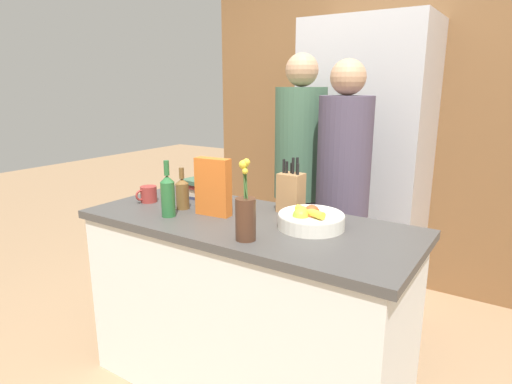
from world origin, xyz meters
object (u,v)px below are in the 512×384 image
object	(u,v)px
coffee_mug	(148,194)
book_stack	(200,188)
cereal_box	(213,187)
bottle_wine	(221,188)
person_in_blue	(343,190)
refrigerator	(364,164)
knife_block	(291,192)
bottle_oil	(182,193)
person_at_sink	(299,175)
fruit_bowl	(311,219)
flower_vase	(246,214)
bottle_vinegar	(168,195)

from	to	relation	value
coffee_mug	book_stack	world-z (taller)	book_stack
cereal_box	bottle_wine	size ratio (longest dim) A/B	1.17
cereal_box	person_in_blue	distance (m)	0.81
refrigerator	knife_block	size ratio (longest dim) A/B	7.08
bottle_oil	person_at_sink	xyz separation A→B (m)	(0.26, 0.83, -0.02)
refrigerator	bottle_wine	xyz separation A→B (m)	(-0.36, -1.25, 0.02)
refrigerator	coffee_mug	world-z (taller)	refrigerator
refrigerator	bottle_oil	size ratio (longest dim) A/B	9.09
book_stack	fruit_bowl	bearing A→B (deg)	-11.06
fruit_bowl	flower_vase	bearing A→B (deg)	-119.21
coffee_mug	bottle_wine	size ratio (longest dim) A/B	0.51
refrigerator	person_in_blue	world-z (taller)	refrigerator
flower_vase	bottle_oil	bearing A→B (deg)	159.27
refrigerator	person_in_blue	size ratio (longest dim) A/B	1.18
book_stack	person_in_blue	distance (m)	0.83
coffee_mug	person_in_blue	size ratio (longest dim) A/B	0.07
bottle_oil	book_stack	bearing A→B (deg)	109.02
cereal_box	book_stack	xyz separation A→B (m)	(-0.29, 0.23, -0.09)
bottle_oil	person_in_blue	world-z (taller)	person_in_blue
refrigerator	bottle_vinegar	xyz separation A→B (m)	(-0.45, -1.55, 0.03)
bottle_wine	knife_block	bearing A→B (deg)	15.36
flower_vase	coffee_mug	distance (m)	0.82
cereal_box	bottle_oil	world-z (taller)	cereal_box
refrigerator	flower_vase	size ratio (longest dim) A/B	5.78
flower_vase	book_stack	bearing A→B (deg)	144.78
bottle_oil	coffee_mug	bearing A→B (deg)	-178.89
refrigerator	bottle_vinegar	bearing A→B (deg)	-106.21
bottle_wine	person_at_sink	size ratio (longest dim) A/B	0.14
cereal_box	book_stack	distance (m)	0.38
flower_vase	book_stack	xyz separation A→B (m)	(-0.62, 0.44, -0.06)
refrigerator	fruit_bowl	xyz separation A→B (m)	(0.22, -1.33, -0.03)
bottle_vinegar	person_at_sink	xyz separation A→B (m)	(0.22, 0.97, -0.04)
fruit_bowl	bottle_oil	size ratio (longest dim) A/B	1.38
book_stack	person_at_sink	size ratio (longest dim) A/B	0.11
flower_vase	book_stack	distance (m)	0.77
bottle_oil	person_in_blue	distance (m)	0.92
person_in_blue	knife_block	bearing A→B (deg)	-128.55
knife_block	person_in_blue	world-z (taller)	person_in_blue
refrigerator	knife_block	xyz separation A→B (m)	(0.02, -1.15, 0.03)
refrigerator	coffee_mug	size ratio (longest dim) A/B	16.04
refrigerator	person_at_sink	size ratio (longest dim) A/B	1.14
fruit_bowl	bottle_vinegar	distance (m)	0.71
knife_block	bottle_vinegar	xyz separation A→B (m)	(-0.47, -0.40, 0.01)
refrigerator	bottle_wine	distance (m)	1.30
bottle_wine	flower_vase	bearing A→B (deg)	-41.51
cereal_box	person_in_blue	size ratio (longest dim) A/B	0.17
refrigerator	bottle_oil	bearing A→B (deg)	-108.98
coffee_mug	bottle_oil	xyz separation A→B (m)	(0.25, 0.00, 0.04)
knife_block	person_in_blue	bearing A→B (deg)	75.85
knife_block	cereal_box	world-z (taller)	cereal_box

